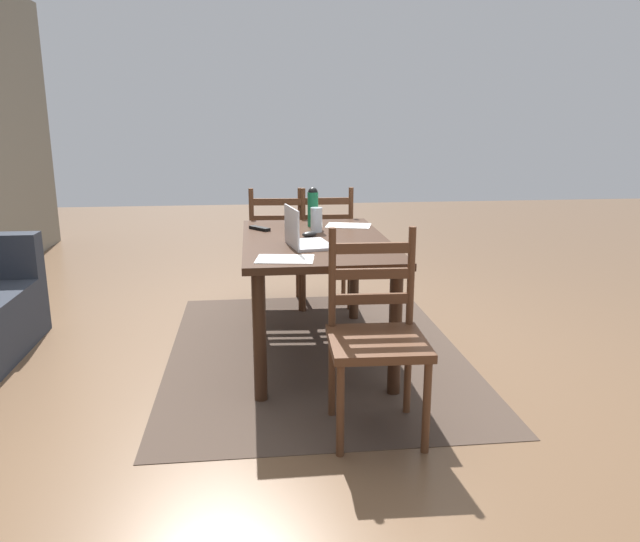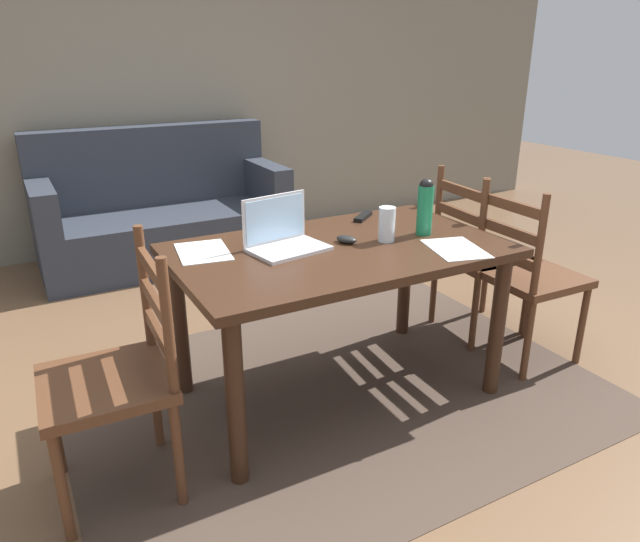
{
  "view_description": "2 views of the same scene",
  "coord_description": "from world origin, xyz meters",
  "px_view_note": "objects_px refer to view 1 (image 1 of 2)",
  "views": [
    {
      "loc": [
        -3.62,
        0.38,
        1.44
      ],
      "look_at": [
        -0.15,
        -0.01,
        0.57
      ],
      "focal_mm": 34.23,
      "sensor_mm": 36.0,
      "label": 1
    },
    {
      "loc": [
        -1.24,
        -2.08,
        1.55
      ],
      "look_at": [
        -0.07,
        0.04,
        0.62
      ],
      "focal_mm": 32.68,
      "sensor_mm": 36.0,
      "label": 2
    }
  ],
  "objects_px": {
    "chair_right_near": "(324,248)",
    "water_bottle": "(313,206)",
    "computer_mouse": "(310,234)",
    "dining_table": "(315,254)",
    "tv_remote": "(260,228)",
    "drinking_glass": "(316,220)",
    "chair_left_near": "(376,337)",
    "laptop": "(302,236)",
    "chair_right_far": "(279,249)"
  },
  "relations": [
    {
      "from": "chair_right_near",
      "to": "water_bottle",
      "type": "bearing_deg",
      "value": 166.16
    },
    {
      "from": "water_bottle",
      "to": "computer_mouse",
      "type": "height_order",
      "value": "water_bottle"
    },
    {
      "from": "dining_table",
      "to": "tv_remote",
      "type": "relative_size",
      "value": 8.52
    },
    {
      "from": "drinking_glass",
      "to": "computer_mouse",
      "type": "xyz_separation_m",
      "value": [
        -0.17,
        0.06,
        -0.06
      ]
    },
    {
      "from": "dining_table",
      "to": "computer_mouse",
      "type": "height_order",
      "value": "computer_mouse"
    },
    {
      "from": "chair_left_near",
      "to": "laptop",
      "type": "relative_size",
      "value": 2.7
    },
    {
      "from": "drinking_glass",
      "to": "computer_mouse",
      "type": "height_order",
      "value": "drinking_glass"
    },
    {
      "from": "chair_right_near",
      "to": "laptop",
      "type": "height_order",
      "value": "laptop"
    },
    {
      "from": "chair_left_near",
      "to": "water_bottle",
      "type": "distance_m",
      "value": 1.51
    },
    {
      "from": "chair_right_near",
      "to": "water_bottle",
      "type": "relative_size",
      "value": 3.61
    },
    {
      "from": "chair_right_near",
      "to": "tv_remote",
      "type": "height_order",
      "value": "chair_right_near"
    },
    {
      "from": "dining_table",
      "to": "chair_right_near",
      "type": "xyz_separation_m",
      "value": [
        1.01,
        -0.17,
        -0.18
      ]
    },
    {
      "from": "computer_mouse",
      "to": "water_bottle",
      "type": "bearing_deg",
      "value": -33.79
    },
    {
      "from": "dining_table",
      "to": "drinking_glass",
      "type": "relative_size",
      "value": 9.26
    },
    {
      "from": "water_bottle",
      "to": "computer_mouse",
      "type": "bearing_deg",
      "value": 171.07
    },
    {
      "from": "chair_right_far",
      "to": "chair_right_near",
      "type": "height_order",
      "value": "same"
    },
    {
      "from": "chair_right_far",
      "to": "water_bottle",
      "type": "relative_size",
      "value": 3.61
    },
    {
      "from": "chair_right_far",
      "to": "chair_left_near",
      "type": "distance_m",
      "value": 2.06
    },
    {
      "from": "drinking_glass",
      "to": "water_bottle",
      "type": "bearing_deg",
      "value": 0.34
    },
    {
      "from": "chair_right_far",
      "to": "water_bottle",
      "type": "xyz_separation_m",
      "value": [
        -0.58,
        -0.21,
        0.41
      ]
    },
    {
      "from": "chair_right_far",
      "to": "tv_remote",
      "type": "xyz_separation_m",
      "value": [
        -0.68,
        0.15,
        0.28
      ]
    },
    {
      "from": "chair_right_near",
      "to": "drinking_glass",
      "type": "distance_m",
      "value": 0.87
    },
    {
      "from": "dining_table",
      "to": "tv_remote",
      "type": "distance_m",
      "value": 0.48
    },
    {
      "from": "computer_mouse",
      "to": "tv_remote",
      "type": "relative_size",
      "value": 0.59
    },
    {
      "from": "water_bottle",
      "to": "tv_remote",
      "type": "distance_m",
      "value": 0.4
    },
    {
      "from": "computer_mouse",
      "to": "chair_right_near",
      "type": "bearing_deg",
      "value": -36.75
    },
    {
      "from": "chair_left_near",
      "to": "chair_right_near",
      "type": "distance_m",
      "value": 2.03
    },
    {
      "from": "drinking_glass",
      "to": "computer_mouse",
      "type": "relative_size",
      "value": 1.56
    },
    {
      "from": "laptop",
      "to": "computer_mouse",
      "type": "bearing_deg",
      "value": -13.96
    },
    {
      "from": "drinking_glass",
      "to": "dining_table",
      "type": "bearing_deg",
      "value": 171.63
    },
    {
      "from": "chair_right_far",
      "to": "laptop",
      "type": "relative_size",
      "value": 2.7
    },
    {
      "from": "laptop",
      "to": "computer_mouse",
      "type": "distance_m",
      "value": 0.29
    },
    {
      "from": "chair_left_near",
      "to": "tv_remote",
      "type": "relative_size",
      "value": 5.59
    },
    {
      "from": "chair_right_far",
      "to": "chair_right_near",
      "type": "xyz_separation_m",
      "value": [
        -0.0,
        -0.35,
        0.0
      ]
    },
    {
      "from": "chair_right_far",
      "to": "drinking_glass",
      "type": "height_order",
      "value": "chair_right_far"
    },
    {
      "from": "dining_table",
      "to": "chair_right_far",
      "type": "xyz_separation_m",
      "value": [
        1.01,
        0.18,
        -0.18
      ]
    },
    {
      "from": "chair_right_far",
      "to": "water_bottle",
      "type": "bearing_deg",
      "value": -159.97
    },
    {
      "from": "chair_right_near",
      "to": "laptop",
      "type": "bearing_deg",
      "value": 167.63
    },
    {
      "from": "chair_right_near",
      "to": "laptop",
      "type": "distance_m",
      "value": 1.31
    },
    {
      "from": "chair_left_near",
      "to": "drinking_glass",
      "type": "distance_m",
      "value": 1.29
    },
    {
      "from": "chair_right_near",
      "to": "water_bottle",
      "type": "xyz_separation_m",
      "value": [
        -0.58,
        0.14,
        0.41
      ]
    },
    {
      "from": "chair_right_near",
      "to": "water_bottle",
      "type": "distance_m",
      "value": 0.72
    },
    {
      "from": "water_bottle",
      "to": "drinking_glass",
      "type": "relative_size",
      "value": 1.68
    },
    {
      "from": "chair_left_near",
      "to": "tv_remote",
      "type": "height_order",
      "value": "chair_left_near"
    },
    {
      "from": "tv_remote",
      "to": "computer_mouse",
      "type": "bearing_deg",
      "value": 98.54
    },
    {
      "from": "dining_table",
      "to": "chair_right_far",
      "type": "height_order",
      "value": "chair_right_far"
    },
    {
      "from": "chair_right_far",
      "to": "tv_remote",
      "type": "height_order",
      "value": "chair_right_far"
    },
    {
      "from": "laptop",
      "to": "drinking_glass",
      "type": "bearing_deg",
      "value": -16.18
    },
    {
      "from": "water_bottle",
      "to": "computer_mouse",
      "type": "relative_size",
      "value": 2.63
    },
    {
      "from": "chair_left_near",
      "to": "water_bottle",
      "type": "height_order",
      "value": "water_bottle"
    }
  ]
}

